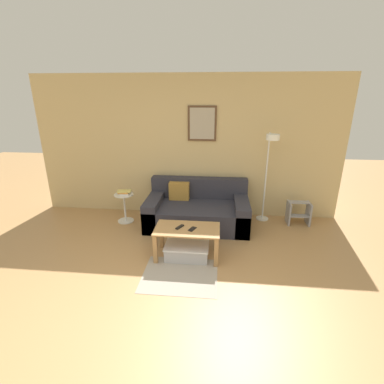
% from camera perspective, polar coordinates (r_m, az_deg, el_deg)
% --- Properties ---
extents(ground_plane, '(16.00, 16.00, 0.00)m').
position_cam_1_polar(ground_plane, '(3.17, -7.73, -25.00)').
color(ground_plane, tan).
extents(wall_back, '(5.60, 0.09, 2.55)m').
position_cam_1_polar(wall_back, '(5.16, -1.14, 9.12)').
color(wall_back, tan).
rests_on(wall_back, ground_plane).
extents(area_rug, '(0.96, 0.79, 0.01)m').
position_cam_1_polar(area_rug, '(3.75, -2.51, -16.68)').
color(area_rug, '#A39989').
rests_on(area_rug, ground_plane).
extents(couch, '(1.76, 0.99, 0.76)m').
position_cam_1_polar(couch, '(4.95, 1.10, -3.74)').
color(couch, '#2D2D38').
rests_on(couch, ground_plane).
extents(coffee_table, '(0.91, 0.50, 0.44)m').
position_cam_1_polar(coffee_table, '(3.95, -0.99, -8.65)').
color(coffee_table, '#AD7F4C').
rests_on(coffee_table, ground_plane).
extents(storage_bin, '(0.62, 0.39, 0.20)m').
position_cam_1_polar(storage_bin, '(4.04, -1.07, -11.98)').
color(storage_bin, '#B2B2B7').
rests_on(storage_bin, ground_plane).
extents(floor_lamp, '(0.22, 0.51, 1.61)m').
position_cam_1_polar(floor_lamp, '(4.84, 15.62, 6.47)').
color(floor_lamp, white).
rests_on(floor_lamp, ground_plane).
extents(side_table, '(0.34, 0.34, 0.53)m').
position_cam_1_polar(side_table, '(5.16, -13.66, -2.63)').
color(side_table, silver).
rests_on(side_table, ground_plane).
extents(book_stack, '(0.25, 0.18, 0.07)m').
position_cam_1_polar(book_stack, '(5.08, -13.73, -0.03)').
color(book_stack, silver).
rests_on(book_stack, side_table).
extents(remote_control, '(0.11, 0.15, 0.02)m').
position_cam_1_polar(remote_control, '(3.92, -2.54, -7.16)').
color(remote_control, black).
rests_on(remote_control, coffee_table).
extents(cell_phone, '(0.12, 0.15, 0.01)m').
position_cam_1_polar(cell_phone, '(3.88, 0.06, -7.59)').
color(cell_phone, black).
rests_on(cell_phone, coffee_table).
extents(step_stool, '(0.38, 0.28, 0.40)m').
position_cam_1_polar(step_stool, '(5.32, 20.99, -3.90)').
color(step_stool, '#99999E').
rests_on(step_stool, ground_plane).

